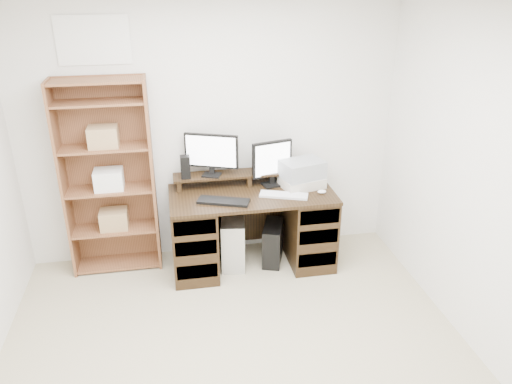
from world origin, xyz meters
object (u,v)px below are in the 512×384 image
object	(u,v)px
monitor_wide	(211,153)
tower_silver	(233,239)
printer	(302,182)
bookshelf	(109,176)
desk	(252,227)
tower_black	(273,243)
monitor_small	(272,162)

from	to	relation	value
monitor_wide	tower_silver	size ratio (longest dim) A/B	0.98
printer	bookshelf	distance (m)	1.76
desk	tower_silver	size ratio (longest dim) A/B	3.09
tower_silver	bookshelf	size ratio (longest dim) A/B	0.27
printer	tower_black	world-z (taller)	printer
monitor_small	bookshelf	xyz separation A→B (m)	(-1.48, 0.07, -0.07)
monitor_wide	tower_black	size ratio (longest dim) A/B	1.13
tower_black	monitor_wide	bearing A→B (deg)	179.49
tower_silver	bookshelf	distance (m)	1.29
monitor_small	bookshelf	bearing A→B (deg)	163.41
tower_black	monitor_small	bearing A→B (deg)	103.86
printer	tower_silver	bearing A→B (deg)	166.14
monitor_wide	tower_silver	bearing A→B (deg)	-17.34
desk	tower_black	world-z (taller)	desk
monitor_small	printer	bearing A→B (deg)	-32.91
tower_black	tower_silver	bearing A→B (deg)	-169.62
monitor_small	monitor_wide	bearing A→B (deg)	160.91
printer	bookshelf	size ratio (longest dim) A/B	0.21
bookshelf	printer	bearing A→B (deg)	-5.22
desk	monitor_wide	bearing A→B (deg)	150.13
desk	tower_silver	world-z (taller)	desk
monitor_wide	tower_black	world-z (taller)	monitor_wide
desk	printer	bearing A→B (deg)	6.27
desk	monitor_small	distance (m)	0.65
monitor_wide	tower_black	distance (m)	1.07
monitor_wide	tower_silver	xyz separation A→B (m)	(0.17, -0.13, -0.85)
tower_silver	desk	bearing A→B (deg)	-11.77
printer	tower_silver	distance (m)	0.86
monitor_small	printer	distance (m)	0.34
printer	bookshelf	world-z (taller)	bookshelf
tower_black	bookshelf	size ratio (longest dim) A/B	0.23
monitor_wide	bookshelf	bearing A→B (deg)	-159.89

